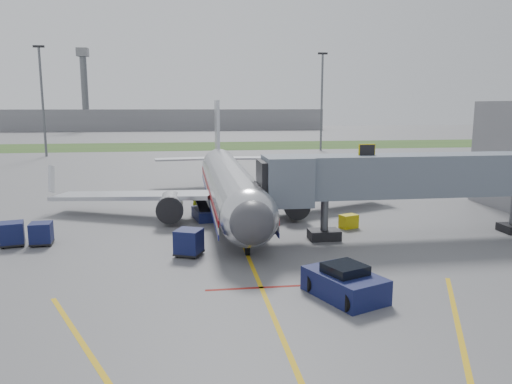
{
  "coord_description": "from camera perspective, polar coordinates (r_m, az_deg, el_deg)",
  "views": [
    {
      "loc": [
        -3.85,
        -29.11,
        9.65
      ],
      "look_at": [
        1.34,
        7.37,
        3.2
      ],
      "focal_mm": 35.0,
      "sensor_mm": 36.0,
      "label": 1
    }
  ],
  "objects": [
    {
      "name": "ground",
      "position": [
        30.91,
        -0.53,
        -8.27
      ],
      "size": [
        400.0,
        400.0,
        0.0
      ],
      "primitive_type": "plane",
      "color": "#565659",
      "rests_on": "ground"
    },
    {
      "name": "grass_strip",
      "position": [
        119.56,
        -6.25,
        5.25
      ],
      "size": [
        300.0,
        25.0,
        0.01
      ],
      "primitive_type": "cube",
      "color": "#2D4C1E",
      "rests_on": "ground"
    },
    {
      "name": "apron_markings",
      "position": [
        24.06,
        1.85,
        -13.71
      ],
      "size": [
        21.52,
        50.0,
        0.01
      ],
      "color": "gold",
      "rests_on": "ground"
    },
    {
      "name": "airliner",
      "position": [
        45.07,
        -3.09,
        0.97
      ],
      "size": [
        32.1,
        35.67,
        10.25
      ],
      "color": "silver",
      "rests_on": "ground"
    },
    {
      "name": "jet_bridge",
      "position": [
        38.33,
        17.85,
        1.68
      ],
      "size": [
        25.3,
        4.0,
        6.9
      ],
      "color": "slate",
      "rests_on": "ground"
    },
    {
      "name": "light_mast_left",
      "position": [
        102.5,
        -23.23,
        9.77
      ],
      "size": [
        2.0,
        0.44,
        20.4
      ],
      "color": "#595B60",
      "rests_on": "ground"
    },
    {
      "name": "light_mast_right",
      "position": [
        108.04,
        7.52,
        10.45
      ],
      "size": [
        2.0,
        0.44,
        20.4
      ],
      "color": "#595B60",
      "rests_on": "ground"
    },
    {
      "name": "distant_terminal",
      "position": [
        199.28,
        -9.96,
        8.16
      ],
      "size": [
        120.0,
        14.0,
        8.0
      ],
      "primitive_type": "cube",
      "color": "slate",
      "rests_on": "ground"
    },
    {
      "name": "control_tower",
      "position": [
        197.59,
        -19.03,
        11.63
      ],
      "size": [
        4.0,
        4.0,
        30.0
      ],
      "color": "#595B60",
      "rests_on": "ground"
    },
    {
      "name": "pushback_tug",
      "position": [
        26.1,
        10.09,
        -10.23
      ],
      "size": [
        3.91,
        4.79,
        1.72
      ],
      "color": "#0E183E",
      "rests_on": "ground"
    },
    {
      "name": "baggage_cart_a",
      "position": [
        32.69,
        -7.69,
        -5.73
      ],
      "size": [
        2.11,
        2.11,
        1.73
      ],
      "color": "#0E183E",
      "rests_on": "ground"
    },
    {
      "name": "baggage_cart_b",
      "position": [
        37.9,
        -23.34,
        -4.39
      ],
      "size": [
        1.58,
        1.58,
        1.59
      ],
      "color": "#0E183E",
      "rests_on": "ground"
    },
    {
      "name": "baggage_cart_c",
      "position": [
        38.49,
        -26.1,
        -4.32
      ],
      "size": [
        1.88,
        1.88,
        1.67
      ],
      "color": "#0E183E",
      "rests_on": "ground"
    },
    {
      "name": "belt_loader",
      "position": [
        42.93,
        -6.12,
        -2.43
      ],
      "size": [
        1.91,
        4.28,
        2.03
      ],
      "color": "#0E183E",
      "rests_on": "ground"
    },
    {
      "name": "ground_power_cart",
      "position": [
        40.27,
        10.54,
        -3.33
      ],
      "size": [
        1.58,
        1.32,
        1.08
      ],
      "color": "yellow",
      "rests_on": "ground"
    },
    {
      "name": "ramp_worker",
      "position": [
        46.46,
        -6.9,
        -0.94
      ],
      "size": [
        0.82,
        0.74,
        1.89
      ],
      "primitive_type": "imported",
      "rotation": [
        0.0,
        0.0,
        0.53
      ],
      "color": "#C1DE1A",
      "rests_on": "ground"
    }
  ]
}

